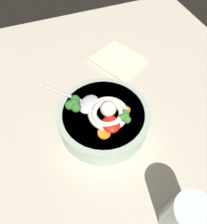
{
  "coord_description": "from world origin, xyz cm",
  "views": [
    {
      "loc": [
        24.98,
        -6.49,
        51.75
      ],
      "look_at": [
        -2.35,
        3.87,
        9.59
      ],
      "focal_mm": 34.01,
      "sensor_mm": 36.0,
      "label": 1
    }
  ],
  "objects_px": {
    "soup_spoon": "(84,102)",
    "drinking_glass": "(185,217)",
    "noodle_pile": "(108,112)",
    "soup_bowl": "(104,119)",
    "folded_napkin": "(118,60)"
  },
  "relations": [
    {
      "from": "drinking_glass",
      "to": "noodle_pile",
      "type": "bearing_deg",
      "value": -168.93
    },
    {
      "from": "drinking_glass",
      "to": "folded_napkin",
      "type": "bearing_deg",
      "value": 171.04
    },
    {
      "from": "noodle_pile",
      "to": "soup_bowl",
      "type": "bearing_deg",
      "value": -152.47
    },
    {
      "from": "noodle_pile",
      "to": "soup_spoon",
      "type": "xyz_separation_m",
      "value": [
        -0.05,
        -0.04,
        -0.01
      ]
    },
    {
      "from": "soup_spoon",
      "to": "drinking_glass",
      "type": "distance_m",
      "value": 0.32
    },
    {
      "from": "soup_spoon",
      "to": "soup_bowl",
      "type": "bearing_deg",
      "value": 180.0
    },
    {
      "from": "soup_spoon",
      "to": "drinking_glass",
      "type": "xyz_separation_m",
      "value": [
        0.31,
        0.09,
        -0.01
      ]
    },
    {
      "from": "drinking_glass",
      "to": "soup_bowl",
      "type": "bearing_deg",
      "value": -168.08
    },
    {
      "from": "soup_spoon",
      "to": "folded_napkin",
      "type": "xyz_separation_m",
      "value": [
        -0.18,
        0.17,
        -0.07
      ]
    },
    {
      "from": "soup_spoon",
      "to": "drinking_glass",
      "type": "bearing_deg",
      "value": 154.31
    },
    {
      "from": "soup_spoon",
      "to": "drinking_glass",
      "type": "height_order",
      "value": "drinking_glass"
    },
    {
      "from": "soup_bowl",
      "to": "folded_napkin",
      "type": "xyz_separation_m",
      "value": [
        -0.22,
        0.13,
        -0.03
      ]
    },
    {
      "from": "soup_bowl",
      "to": "soup_spoon",
      "type": "relative_size",
      "value": 1.52
    },
    {
      "from": "soup_bowl",
      "to": "folded_napkin",
      "type": "bearing_deg",
      "value": 148.53
    },
    {
      "from": "soup_bowl",
      "to": "soup_spoon",
      "type": "xyz_separation_m",
      "value": [
        -0.04,
        -0.04,
        0.04
      ]
    }
  ]
}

